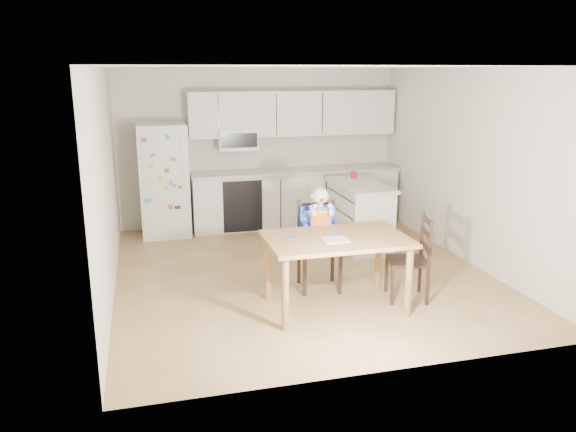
{
  "coord_description": "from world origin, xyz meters",
  "views": [
    {
      "loc": [
        -1.84,
        -6.41,
        2.47
      ],
      "look_at": [
        -0.31,
        -0.54,
        0.89
      ],
      "focal_mm": 35.0,
      "sensor_mm": 36.0,
      "label": 1
    }
  ],
  "objects_px": {
    "refrigerator": "(164,180)",
    "kitchen_island": "(359,215)",
    "chair_booster": "(319,227)",
    "red_cup": "(354,175)",
    "dining_table": "(336,247)",
    "chair_side": "(417,252)"
  },
  "relations": [
    {
      "from": "dining_table",
      "to": "chair_side",
      "type": "distance_m",
      "value": 0.95
    },
    {
      "from": "refrigerator",
      "to": "kitchen_island",
      "type": "bearing_deg",
      "value": -26.0
    },
    {
      "from": "refrigerator",
      "to": "red_cup",
      "type": "height_order",
      "value": "refrigerator"
    },
    {
      "from": "chair_side",
      "to": "red_cup",
      "type": "bearing_deg",
      "value": -169.04
    },
    {
      "from": "refrigerator",
      "to": "chair_side",
      "type": "distance_m",
      "value": 4.15
    },
    {
      "from": "kitchen_island",
      "to": "refrigerator",
      "type": "bearing_deg",
      "value": 154.0
    },
    {
      "from": "refrigerator",
      "to": "red_cup",
      "type": "distance_m",
      "value": 2.86
    },
    {
      "from": "refrigerator",
      "to": "red_cup",
      "type": "relative_size",
      "value": 15.98
    },
    {
      "from": "red_cup",
      "to": "chair_side",
      "type": "height_order",
      "value": "red_cup"
    },
    {
      "from": "dining_table",
      "to": "chair_side",
      "type": "height_order",
      "value": "chair_side"
    },
    {
      "from": "refrigerator",
      "to": "dining_table",
      "type": "height_order",
      "value": "refrigerator"
    },
    {
      "from": "red_cup",
      "to": "chair_booster",
      "type": "xyz_separation_m",
      "value": [
        -1.1,
        -1.76,
        -0.25
      ]
    },
    {
      "from": "refrigerator",
      "to": "chair_booster",
      "type": "distance_m",
      "value": 3.12
    },
    {
      "from": "chair_booster",
      "to": "red_cup",
      "type": "bearing_deg",
      "value": 64.4
    },
    {
      "from": "refrigerator",
      "to": "kitchen_island",
      "type": "relative_size",
      "value": 1.37
    },
    {
      "from": "kitchen_island",
      "to": "chair_side",
      "type": "distance_m",
      "value": 1.97
    },
    {
      "from": "refrigerator",
      "to": "chair_side",
      "type": "xyz_separation_m",
      "value": [
        2.55,
        -3.27,
        -0.31
      ]
    },
    {
      "from": "refrigerator",
      "to": "chair_booster",
      "type": "xyz_separation_m",
      "value": [
        1.61,
        -2.67,
        -0.13
      ]
    },
    {
      "from": "kitchen_island",
      "to": "chair_booster",
      "type": "relative_size",
      "value": 1.04
    },
    {
      "from": "refrigerator",
      "to": "chair_booster",
      "type": "relative_size",
      "value": 1.42
    },
    {
      "from": "red_cup",
      "to": "chair_booster",
      "type": "bearing_deg",
      "value": -121.98
    },
    {
      "from": "red_cup",
      "to": "chair_side",
      "type": "bearing_deg",
      "value": -93.96
    }
  ]
}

